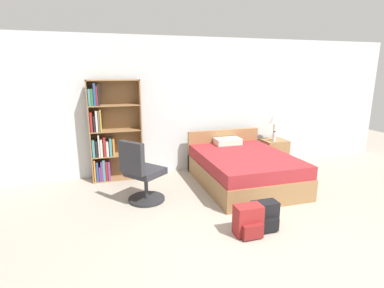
% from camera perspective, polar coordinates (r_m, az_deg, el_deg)
% --- Properties ---
extents(ground_plane, '(14.00, 14.00, 0.00)m').
position_cam_1_polar(ground_plane, '(3.63, 16.67, -19.74)').
color(ground_plane, '#A39989').
extents(wall_back, '(9.00, 0.06, 2.60)m').
position_cam_1_polar(wall_back, '(6.01, 0.40, 7.40)').
color(wall_back, silver).
rests_on(wall_back, ground_plane).
extents(bookshelf, '(0.91, 0.27, 1.82)m').
position_cam_1_polar(bookshelf, '(5.58, -15.62, 1.77)').
color(bookshelf, olive).
rests_on(bookshelf, ground_plane).
extents(bed, '(1.49, 1.98, 0.81)m').
position_cam_1_polar(bed, '(5.41, 9.60, -4.52)').
color(bed, olive).
rests_on(bed, ground_plane).
extents(office_chair, '(0.72, 0.71, 0.99)m').
position_cam_1_polar(office_chair, '(4.59, -9.55, -5.80)').
color(office_chair, '#232326').
rests_on(office_chair, ground_plane).
extents(nightstand, '(0.49, 0.50, 0.56)m').
position_cam_1_polar(nightstand, '(6.59, 15.21, -1.57)').
color(nightstand, olive).
rests_on(nightstand, ground_plane).
extents(table_lamp, '(0.21, 0.21, 0.54)m').
position_cam_1_polar(table_lamp, '(6.46, 15.43, 4.48)').
color(table_lamp, tan).
rests_on(table_lamp, nightstand).
extents(water_bottle, '(0.07, 0.07, 0.21)m').
position_cam_1_polar(water_bottle, '(6.36, 15.38, 1.40)').
color(water_bottle, silver).
rests_on(water_bottle, nightstand).
extents(backpack_black, '(0.32, 0.25, 0.37)m').
position_cam_1_polar(backpack_black, '(4.01, 13.74, -13.22)').
color(backpack_black, black).
rests_on(backpack_black, ground_plane).
extents(backpack_red, '(0.33, 0.27, 0.38)m').
position_cam_1_polar(backpack_red, '(3.84, 10.72, -14.25)').
color(backpack_red, maroon).
rests_on(backpack_red, ground_plane).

